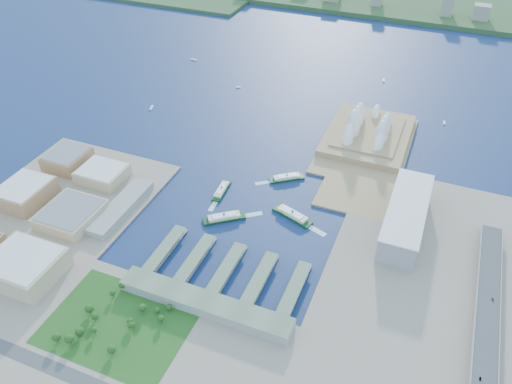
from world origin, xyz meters
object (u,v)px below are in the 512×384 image
at_px(toaster_building, 406,217).
at_px(opera_house, 370,122).
at_px(ferry_a, 222,189).
at_px(car_b, 480,379).
at_px(ferry_d, 292,214).
at_px(ferry_c, 224,216).
at_px(car_c, 493,299).
at_px(ferry_b, 287,177).

bearing_deg(toaster_building, opera_house, 114.23).
bearing_deg(ferry_a, car_b, -31.63).
relative_size(toaster_building, ferry_d, 2.64).
relative_size(ferry_c, car_c, 11.19).
relative_size(opera_house, toaster_building, 1.16).
relative_size(ferry_b, car_b, 13.81).
distance_m(car_b, car_c, 105.85).
bearing_deg(toaster_building, ferry_a, -175.81).
xyz_separation_m(toaster_building, ferry_b, (-176.54, 44.76, -15.59)).
relative_size(opera_house, car_b, 47.91).
distance_m(opera_house, toaster_building, 219.62).
xyz_separation_m(opera_house, car_c, (199.00, -295.77, -16.41)).
xyz_separation_m(car_b, car_c, (8.00, 105.55, 0.12)).
height_order(ferry_b, ferry_c, ferry_c).
bearing_deg(opera_house, car_c, -56.07).
bearing_deg(car_c, opera_house, -56.07).
height_order(toaster_building, ferry_b, toaster_building).
bearing_deg(car_b, toaster_building, 116.64).
height_order(car_b, car_c, car_c).
xyz_separation_m(toaster_building, ferry_a, (-252.81, -18.54, -15.91)).
bearing_deg(car_c, ferry_d, -14.18).
relative_size(ferry_d, car_b, 15.66).
distance_m(ferry_a, ferry_b, 99.12).
distance_m(ferry_d, car_c, 258.50).
distance_m(opera_house, car_b, 444.76).
distance_m(ferry_c, car_c, 334.05).
bearing_deg(car_b, ferry_c, 158.25).
bearing_deg(ferry_d, ferry_c, 135.03).
distance_m(ferry_a, ferry_d, 112.26).
xyz_separation_m(ferry_a, car_b, (353.81, -182.78, 10.87)).
xyz_separation_m(opera_house, ferry_a, (-162.81, -218.54, -27.41)).
height_order(opera_house, ferry_a, opera_house).
bearing_deg(car_c, ferry_b, -26.20).
height_order(ferry_b, car_b, car_b).
bearing_deg(opera_house, ferry_b, -119.14).
height_order(opera_house, ferry_d, opera_house).
height_order(ferry_a, car_c, car_c).
distance_m(toaster_building, car_b, 225.29).
bearing_deg(toaster_building, ferry_c, -162.26).
relative_size(ferry_a, ferry_c, 0.85).
bearing_deg(car_c, ferry_a, -12.05).
height_order(ferry_a, car_b, car_b).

